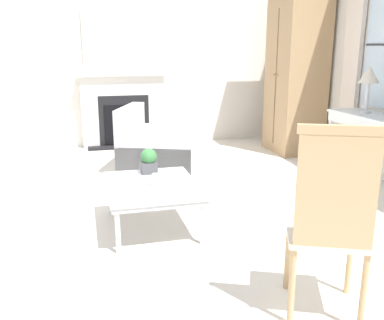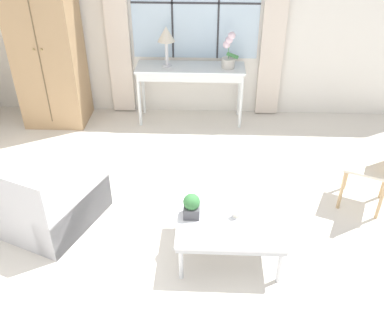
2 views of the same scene
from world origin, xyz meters
The scene contains 11 objects.
ground_plane centered at (0.00, 0.00, 0.00)m, with size 14.00×14.00×0.00m, color silver.
wall_left centered at (-3.03, 0.60, 1.40)m, with size 0.06×7.20×2.80m, color silver.
fireplace centered at (-2.91, 0.20, 0.69)m, with size 0.34×1.36×2.09m.
armoire centered at (-1.93, 2.64, 1.18)m, with size 0.90×0.69×2.35m.
console_table centered at (-0.05, 2.71, 0.71)m, with size 1.46×0.46×0.80m.
table_lamp centered at (-0.37, 2.71, 1.21)m, with size 0.23×0.23×0.53m.
armchair_upholstered centered at (-1.40, 0.47, 0.26)m, with size 1.18×1.19×0.81m.
side_chair_wooden centered at (1.94, 0.85, 0.64)m, with size 0.58×0.58×1.15m.
coffee_table centered at (0.42, 0.11, 0.36)m, with size 0.93×0.76×0.40m.
potted_plant_small centered at (0.08, 0.14, 0.51)m, with size 0.15×0.15×0.23m.
pillar_candle centered at (0.48, 0.14, 0.45)m, with size 0.09×0.09×0.12m.
Camera 1 is at (3.85, -0.42, 1.52)m, focal length 40.00 mm.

